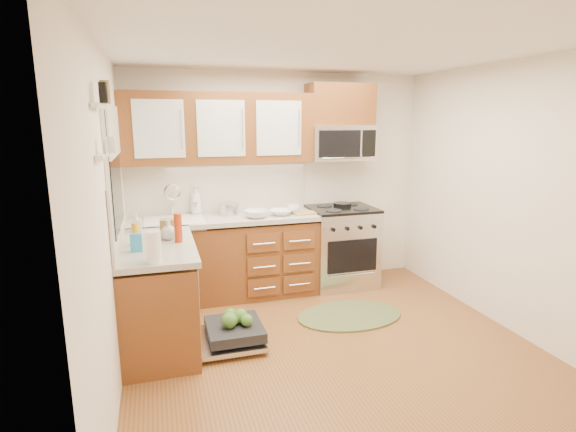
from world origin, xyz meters
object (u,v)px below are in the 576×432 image
object	(u,v)px
upper_cabinets	(219,128)
bowl_b	(256,214)
stock_pot	(229,209)
range	(341,246)
microwave	(340,143)
cup	(293,209)
rug	(350,315)
cutting_board	(305,213)
bowl_a	(281,212)
paper_towel_roll	(154,247)
sink	(175,232)
skillet	(342,205)
dishwasher	(230,334)

from	to	relation	value
upper_cabinets	bowl_b	xyz separation A→B (m)	(0.34, -0.29, -0.91)
stock_pot	range	bearing A→B (deg)	-4.19
microwave	cup	size ratio (longest dim) A/B	5.61
range	rug	xyz separation A→B (m)	(-0.27, -0.89, -0.46)
rug	range	bearing A→B (deg)	72.93
cutting_board	bowl_a	bearing A→B (deg)	175.83
paper_towel_roll	bowl_b	size ratio (longest dim) A/B	0.90
bowl_b	range	bearing A→B (deg)	7.57
rug	cup	world-z (taller)	cup
upper_cabinets	cup	distance (m)	1.21
upper_cabinets	cup	size ratio (longest dim) A/B	15.12
range	bowl_a	world-z (taller)	bowl_a
sink	rug	xyz separation A→B (m)	(1.66, -0.88, -0.79)
upper_cabinets	sink	distance (m)	1.21
skillet	stock_pot	size ratio (longest dim) A/B	0.96
stock_pot	paper_towel_roll	xyz separation A→B (m)	(-0.81, -1.55, 0.05)
range	cup	world-z (taller)	cup
dishwasher	stock_pot	size ratio (longest dim) A/B	3.16
microwave	bowl_a	size ratio (longest dim) A/B	3.06
range	sink	xyz separation A→B (m)	(-1.93, -0.01, 0.33)
stock_pot	microwave	bearing A→B (deg)	0.98
sink	bowl_b	size ratio (longest dim) A/B	2.34
rug	bowl_b	bearing A→B (deg)	136.71
microwave	sink	distance (m)	2.13
microwave	bowl_b	bearing A→B (deg)	-166.21
upper_cabinets	bowl_a	bearing A→B (deg)	-20.12
microwave	dishwasher	bearing A→B (deg)	-140.93
dishwasher	cutting_board	bearing A→B (deg)	44.57
range	cutting_board	world-z (taller)	range
microwave	bowl_b	distance (m)	1.32
stock_pot	paper_towel_roll	bearing A→B (deg)	-117.58
cutting_board	bowl_a	size ratio (longest dim) A/B	1.06
sink	range	bearing A→B (deg)	0.30
microwave	bowl_a	bearing A→B (deg)	-165.20
skillet	bowl_a	world-z (taller)	skillet
range	paper_towel_roll	bearing A→B (deg)	-145.84
paper_towel_roll	bowl_a	world-z (taller)	paper_towel_roll
bowl_b	stock_pot	bearing A→B (deg)	137.55
microwave	range	bearing A→B (deg)	-90.00
sink	cup	distance (m)	1.33
dishwasher	stock_pot	distance (m)	1.53
microwave	stock_pot	xyz separation A→B (m)	(-1.33, -0.02, -0.71)
rug	stock_pot	xyz separation A→B (m)	(-1.06, 0.99, 0.98)
sink	cutting_board	bearing A→B (deg)	-3.82
bowl_a	sink	bearing A→B (deg)	176.27
cup	bowl_a	bearing A→B (deg)	-160.40
cup	dishwasher	bearing A→B (deg)	-130.08
stock_pot	bowl_b	xyz separation A→B (m)	(0.26, -0.24, -0.02)
upper_cabinets	rug	world-z (taller)	upper_cabinets
rug	bowl_a	xyz separation A→B (m)	(-0.50, 0.80, 0.95)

